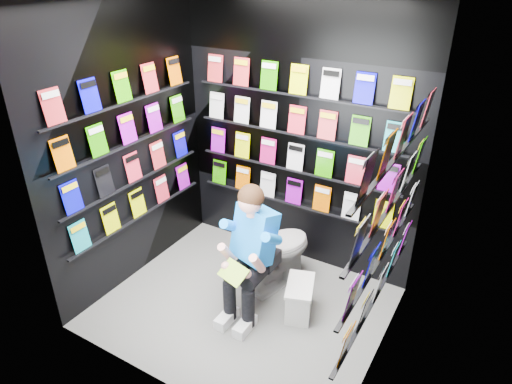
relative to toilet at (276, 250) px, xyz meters
The scene contains 13 objects.
floor 0.61m from the toilet, 98.83° to the right, with size 2.40×2.40×0.00m, color slate.
wall_back 1.07m from the toilet, 98.05° to the left, with size 2.40×0.04×2.60m, color black.
wall_front 1.75m from the toilet, 92.87° to the right, with size 2.40×0.04×2.60m, color black.
wall_left 1.65m from the toilet, 159.49° to the right, with size 0.04×2.00×2.60m, color black.
wall_right 1.54m from the toilet, 22.94° to the right, with size 0.04×2.00×2.60m, color black.
comics_back 1.06m from the toilet, 98.53° to the left, with size 2.10×0.06×1.37m, color red, non-canonical shape.
comics_left 1.63m from the toilet, 159.04° to the right, with size 0.06×1.70×1.37m, color red, non-canonical shape.
comics_right 1.52m from the toilet, 23.50° to the right, with size 0.06×1.70×1.37m, color red, non-canonical shape.
toilet is the anchor object (origin of this frame).
longbox 0.53m from the toilet, 35.88° to the right, with size 0.21×0.38×0.28m, color silver.
longbox_lid 0.48m from the toilet, 35.88° to the right, with size 0.23×0.40×0.03m, color silver.
reader 0.54m from the toilet, 90.00° to the right, with size 0.48×0.71×1.30m, color blue, non-canonical shape.
held_comic 0.76m from the toilet, 90.00° to the right, with size 0.25×0.01×0.17m, color green.
Camera 1 is at (1.73, -2.69, 2.81)m, focal length 32.00 mm.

